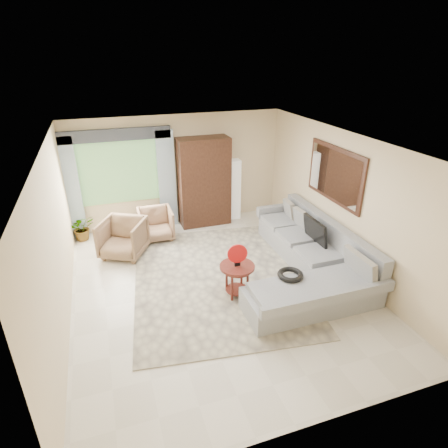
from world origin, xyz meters
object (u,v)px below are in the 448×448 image
object	(u,v)px
sectional_sofa	(310,261)
coffee_table	(237,280)
tv_screen	(315,231)
floor_lamp	(235,189)
armchair_right	(156,224)
potted_plant	(82,228)
armoire	(204,182)
armchair_left	(123,238)

from	to	relation	value
sectional_sofa	coffee_table	distance (m)	1.56
tv_screen	floor_lamp	size ratio (longest dim) A/B	0.49
armchair_right	floor_lamp	bearing A→B (deg)	15.34
potted_plant	armoire	size ratio (longest dim) A/B	0.28
coffee_table	tv_screen	bearing A→B (deg)	16.43
coffee_table	floor_lamp	distance (m)	3.37
tv_screen	armchair_left	world-z (taller)	tv_screen
tv_screen	floor_lamp	bearing A→B (deg)	104.97
armchair_right	armoire	size ratio (longest dim) A/B	0.36
armchair_left	potted_plant	size ratio (longest dim) A/B	1.48
armchair_left	armoire	world-z (taller)	armoire
sectional_sofa	floor_lamp	size ratio (longest dim) A/B	2.31
armoire	floor_lamp	distance (m)	0.86
sectional_sofa	armoire	world-z (taller)	armoire
sectional_sofa	armchair_right	world-z (taller)	sectional_sofa
potted_plant	armoire	world-z (taller)	armoire
floor_lamp	coffee_table	bearing A→B (deg)	-109.39
potted_plant	floor_lamp	distance (m)	3.68
tv_screen	coffee_table	world-z (taller)	tv_screen
sectional_sofa	armchair_right	xyz separation A→B (m)	(-2.51, 2.43, 0.06)
sectional_sofa	armchair_left	world-z (taller)	sectional_sofa
armchair_right	potted_plant	xyz separation A→B (m)	(-1.57, 0.47, -0.06)
armchair_left	armchair_right	xyz separation A→B (m)	(0.76, 0.54, -0.04)
armchair_left	potted_plant	world-z (taller)	armchair_left
armchair_right	potted_plant	distance (m)	1.64
potted_plant	armoire	distance (m)	2.95
armchair_left	armchair_right	world-z (taller)	armchair_left
tv_screen	potted_plant	size ratio (longest dim) A/B	1.28
tv_screen	coffee_table	size ratio (longest dim) A/B	1.24
coffee_table	potted_plant	world-z (taller)	coffee_table
coffee_table	armoire	bearing A→B (deg)	84.29
sectional_sofa	armchair_left	bearing A→B (deg)	149.97
sectional_sofa	armoire	bearing A→B (deg)	113.06
tv_screen	coffee_table	xyz separation A→B (m)	(-1.81, -0.53, -0.41)
tv_screen	armoire	bearing A→B (deg)	120.38
potted_plant	tv_screen	bearing A→B (deg)	-30.49
potted_plant	armoire	xyz separation A→B (m)	(2.85, -0.00, 0.76)
armchair_right	floor_lamp	world-z (taller)	floor_lamp
sectional_sofa	coffee_table	xyz separation A→B (m)	(-1.54, -0.20, 0.03)
armchair_left	floor_lamp	bearing A→B (deg)	49.39
floor_lamp	armoire	bearing A→B (deg)	-175.71
sectional_sofa	floor_lamp	world-z (taller)	floor_lamp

